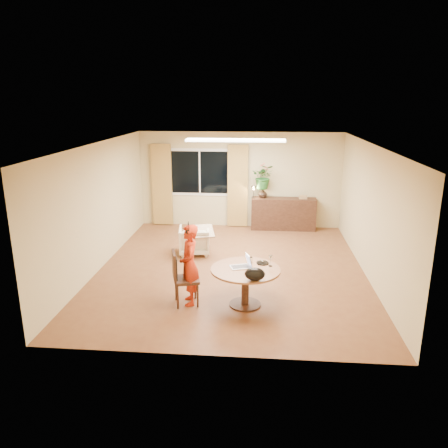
% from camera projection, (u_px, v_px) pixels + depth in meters
% --- Properties ---
extents(floor, '(6.50, 6.50, 0.00)m').
position_uv_depth(floor, '(231.00, 269.00, 9.20)').
color(floor, brown).
rests_on(floor, ground).
extents(ceiling, '(6.50, 6.50, 0.00)m').
position_uv_depth(ceiling, '(232.00, 144.00, 8.48)').
color(ceiling, white).
rests_on(ceiling, wall_back).
extents(wall_back, '(5.50, 0.00, 5.50)m').
position_uv_depth(wall_back, '(240.00, 180.00, 11.95)').
color(wall_back, '#CCBB85').
rests_on(wall_back, floor).
extents(wall_left, '(0.00, 6.50, 6.50)m').
position_uv_depth(wall_left, '(100.00, 206.00, 9.07)').
color(wall_left, '#CCBB85').
rests_on(wall_left, floor).
extents(wall_right, '(0.00, 6.50, 6.50)m').
position_uv_depth(wall_right, '(370.00, 212.00, 8.61)').
color(wall_right, '#CCBB85').
rests_on(wall_right, floor).
extents(window, '(1.70, 0.03, 1.30)m').
position_uv_depth(window, '(200.00, 172.00, 11.97)').
color(window, white).
rests_on(window, wall_back).
extents(curtain_left, '(0.55, 0.08, 2.25)m').
position_uv_depth(curtain_left, '(162.00, 185.00, 12.08)').
color(curtain_left, olive).
rests_on(curtain_left, wall_back).
extents(curtain_right, '(0.55, 0.08, 2.25)m').
position_uv_depth(curtain_right, '(238.00, 186.00, 11.91)').
color(curtain_right, olive).
rests_on(curtain_right, wall_back).
extents(ceiling_panel, '(2.20, 0.35, 0.05)m').
position_uv_depth(ceiling_panel, '(236.00, 140.00, 9.64)').
color(ceiling_panel, white).
rests_on(ceiling_panel, ceiling).
extents(dining_table, '(1.19, 1.19, 0.68)m').
position_uv_depth(dining_table, '(245.00, 277.00, 7.44)').
color(dining_table, brown).
rests_on(dining_table, floor).
extents(dining_chair, '(0.56, 0.53, 0.96)m').
position_uv_depth(dining_chair, '(186.00, 278.00, 7.51)').
color(dining_chair, black).
rests_on(dining_chair, floor).
extents(child, '(0.59, 0.46, 1.42)m').
position_uv_depth(child, '(189.00, 265.00, 7.48)').
color(child, red).
rests_on(child, floor).
extents(laptop, '(0.40, 0.33, 0.23)m').
position_uv_depth(laptop, '(240.00, 261.00, 7.43)').
color(laptop, '#B7B7BC').
rests_on(laptop, dining_table).
extents(tumbler, '(0.09, 0.09, 0.11)m').
position_uv_depth(tumbler, '(250.00, 260.00, 7.64)').
color(tumbler, white).
rests_on(tumbler, dining_table).
extents(wine_glass, '(0.08, 0.08, 0.20)m').
position_uv_depth(wine_glass, '(271.00, 261.00, 7.48)').
color(wine_glass, white).
rests_on(wine_glass, dining_table).
extents(pot_lid, '(0.25, 0.25, 0.04)m').
position_uv_depth(pot_lid, '(263.00, 262.00, 7.63)').
color(pot_lid, white).
rests_on(pot_lid, dining_table).
extents(handbag, '(0.37, 0.29, 0.22)m').
position_uv_depth(handbag, '(255.00, 274.00, 6.89)').
color(handbag, black).
rests_on(handbag, dining_table).
extents(armchair, '(0.77, 0.79, 0.63)m').
position_uv_depth(armchair, '(194.00, 240.00, 10.02)').
color(armchair, beige).
rests_on(armchair, floor).
extents(throw, '(0.58, 0.65, 0.03)m').
position_uv_depth(throw, '(203.00, 228.00, 9.83)').
color(throw, beige).
rests_on(throw, armchair).
extents(sideboard, '(1.73, 0.42, 0.87)m').
position_uv_depth(sideboard, '(283.00, 214.00, 11.86)').
color(sideboard, black).
rests_on(sideboard, floor).
extents(vase, '(0.29, 0.29, 0.25)m').
position_uv_depth(vase, '(263.00, 193.00, 11.75)').
color(vase, black).
rests_on(vase, sideboard).
extents(bouquet, '(0.62, 0.54, 0.66)m').
position_uv_depth(bouquet, '(264.00, 177.00, 11.63)').
color(bouquet, '#2E5F23').
rests_on(bouquet, vase).
extents(book_stack, '(0.26, 0.22, 0.09)m').
position_uv_depth(book_stack, '(303.00, 197.00, 11.69)').
color(book_stack, olive).
rests_on(book_stack, sideboard).
extents(desk_lamp, '(0.14, 0.14, 0.34)m').
position_uv_depth(desk_lamp, '(253.00, 192.00, 11.71)').
color(desk_lamp, black).
rests_on(desk_lamp, sideboard).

